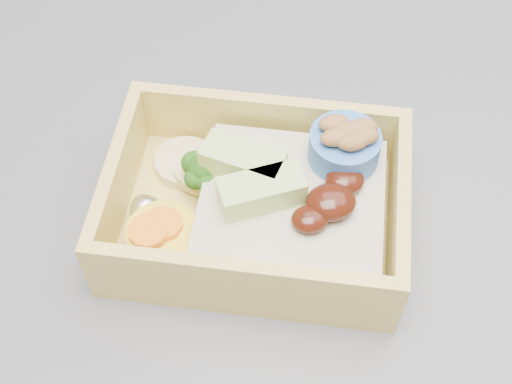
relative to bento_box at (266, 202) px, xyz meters
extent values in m
cube|color=#D1B856|center=(-0.01, 0.00, -0.02)|extent=(0.20, 0.17, 0.01)
cube|color=#D1B856|center=(0.01, 0.05, 0.01)|extent=(0.16, 0.06, 0.04)
cube|color=#D1B856|center=(-0.02, -0.05, 0.01)|extent=(0.16, 0.06, 0.04)
cube|color=#D1B856|center=(0.07, -0.02, 0.01)|extent=(0.04, 0.10, 0.04)
cube|color=#D1B856|center=(-0.08, 0.02, 0.01)|extent=(0.04, 0.10, 0.04)
cube|color=tan|center=(0.01, -0.01, 0.00)|extent=(0.13, 0.12, 0.03)
ellipsoid|color=#341007|center=(0.03, -0.02, 0.02)|extent=(0.03, 0.03, 0.02)
ellipsoid|color=#341007|center=(0.04, -0.01, 0.02)|extent=(0.03, 0.02, 0.01)
ellipsoid|color=#341007|center=(0.02, -0.03, 0.02)|extent=(0.02, 0.02, 0.01)
cube|color=#B3D46F|center=(0.00, -0.01, 0.02)|extent=(0.05, 0.03, 0.02)
cube|color=#B3D46F|center=(-0.01, 0.02, 0.02)|extent=(0.05, 0.04, 0.02)
cylinder|color=#79A659|center=(-0.03, 0.02, -0.01)|extent=(0.01, 0.01, 0.01)
sphere|color=#235713|center=(-0.03, 0.02, 0.01)|extent=(0.02, 0.02, 0.02)
sphere|color=#235713|center=(-0.02, 0.02, 0.01)|extent=(0.01, 0.01, 0.01)
sphere|color=#235713|center=(-0.04, 0.03, 0.01)|extent=(0.01, 0.01, 0.01)
sphere|color=#235713|center=(-0.03, 0.01, 0.01)|extent=(0.01, 0.01, 0.01)
sphere|color=#235713|center=(-0.04, 0.02, 0.01)|extent=(0.01, 0.01, 0.01)
sphere|color=#235713|center=(-0.03, 0.03, 0.01)|extent=(0.01, 0.01, 0.01)
cylinder|color=yellow|center=(-0.06, -0.01, 0.00)|extent=(0.04, 0.04, 0.02)
cylinder|color=orange|center=(-0.06, -0.01, 0.01)|extent=(0.02, 0.02, 0.00)
cylinder|color=orange|center=(-0.07, -0.01, 0.01)|extent=(0.02, 0.02, 0.00)
cylinder|color=tan|center=(-0.04, 0.04, -0.01)|extent=(0.04, 0.04, 0.01)
cylinder|color=tan|center=(-0.03, 0.04, -0.01)|extent=(0.04, 0.04, 0.01)
ellipsoid|color=silver|center=(-0.01, 0.04, -0.01)|extent=(0.02, 0.02, 0.02)
ellipsoid|color=silver|center=(-0.07, 0.01, -0.01)|extent=(0.02, 0.02, 0.02)
cylinder|color=#396DC2|center=(0.05, 0.02, 0.02)|extent=(0.04, 0.04, 0.02)
ellipsoid|color=brown|center=(0.05, 0.02, 0.04)|extent=(0.02, 0.02, 0.01)
ellipsoid|color=brown|center=(0.06, 0.02, 0.04)|extent=(0.02, 0.02, 0.01)
ellipsoid|color=brown|center=(0.04, 0.02, 0.04)|extent=(0.02, 0.02, 0.01)
ellipsoid|color=brown|center=(0.05, 0.01, 0.04)|extent=(0.02, 0.02, 0.01)
ellipsoid|color=brown|center=(0.04, 0.01, 0.04)|extent=(0.02, 0.02, 0.01)
ellipsoid|color=brown|center=(0.06, 0.01, 0.04)|extent=(0.02, 0.02, 0.01)
camera|label=1|loc=(-0.04, -0.23, 0.33)|focal=50.00mm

